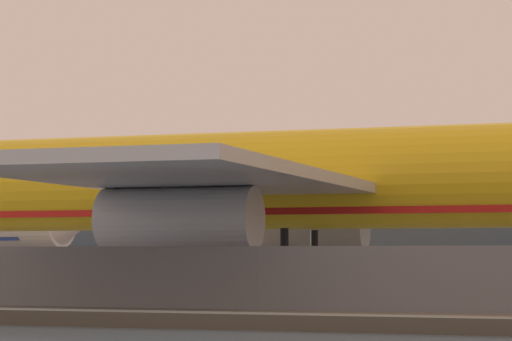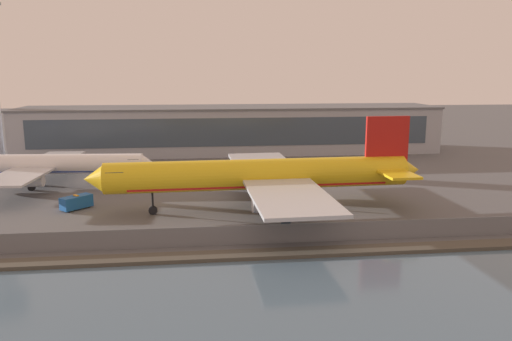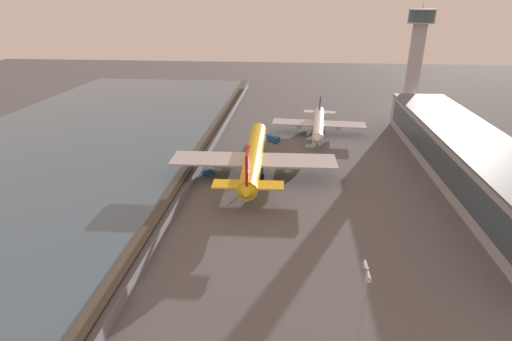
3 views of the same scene
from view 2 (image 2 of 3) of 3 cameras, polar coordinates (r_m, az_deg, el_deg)
ground_plane at (r=84.47m, az=5.35°, el=-4.48°), size 500.00×500.00×0.00m
shoreline_seawall at (r=65.46m, az=9.06°, el=-9.09°), size 320.00×3.00×0.50m
perimeter_fence at (r=69.19m, az=8.09°, el=-6.98°), size 280.00×0.10×2.67m
cargo_jet_yellow at (r=82.55m, az=0.96°, el=-0.56°), size 56.03×48.18×15.59m
passenger_jet_white at (r=107.30m, az=-23.05°, el=0.59°), size 42.25×36.36×12.21m
baggage_tug at (r=71.12m, az=3.39°, el=-6.82°), size 2.33×3.49×1.80m
ops_van at (r=89.46m, az=-19.76°, el=-3.37°), size 5.13×5.19×2.48m
terminal_building at (r=143.37m, az=-2.80°, el=4.72°), size 117.26×20.14×13.06m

